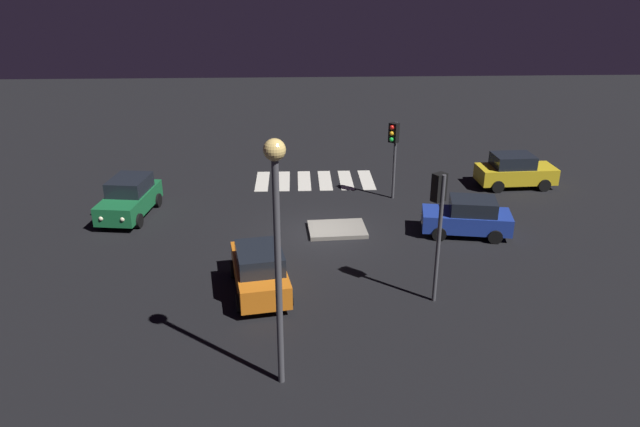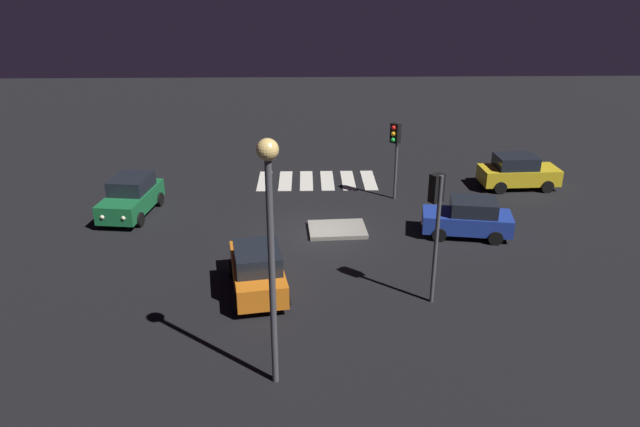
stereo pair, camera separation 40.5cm
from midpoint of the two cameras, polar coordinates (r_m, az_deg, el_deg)
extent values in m
plane|color=black|center=(26.20, 0.44, -2.02)|extent=(80.00, 80.00, 0.00)
cube|color=gray|center=(26.49, 2.10, -1.54)|extent=(2.64, 2.04, 0.18)
cube|color=#196B38|center=(29.32, -17.30, 1.18)|extent=(2.28, 4.31, 0.84)
cube|color=black|center=(29.28, -17.28, 2.75)|extent=(1.87, 2.30, 0.68)
cylinder|color=black|center=(28.05, -16.55, -0.56)|extent=(0.32, 0.69, 0.66)
cylinder|color=black|center=(28.74, -19.75, -0.40)|extent=(0.32, 0.69, 0.66)
cylinder|color=black|center=(30.24, -14.80, 1.34)|extent=(0.32, 0.69, 0.66)
cylinder|color=black|center=(30.88, -17.81, 1.44)|extent=(0.32, 0.69, 0.66)
sphere|color=#F2EABF|center=(27.43, -17.93, -0.40)|extent=(0.22, 0.22, 0.22)
sphere|color=#F2EABF|center=(27.83, -19.76, -0.31)|extent=(0.22, 0.22, 0.22)
cube|color=#1E389E|center=(26.70, 14.32, -0.75)|extent=(4.01, 2.25, 0.78)
cube|color=black|center=(26.46, 14.96, 0.62)|extent=(2.16, 1.79, 0.63)
cylinder|color=black|center=(25.99, 11.82, -2.01)|extent=(0.64, 0.32, 0.61)
cylinder|color=black|center=(27.45, 11.67, -0.63)|extent=(0.64, 0.32, 0.61)
cylinder|color=black|center=(26.27, 16.94, -2.27)|extent=(0.64, 0.32, 0.61)
cylinder|color=black|center=(27.72, 16.52, -0.89)|extent=(0.64, 0.32, 0.61)
sphere|color=#F2EABF|center=(26.13, 10.36, -0.91)|extent=(0.20, 0.20, 0.20)
sphere|color=#F2EABF|center=(26.96, 10.32, -0.16)|extent=(0.20, 0.20, 0.20)
cube|color=orange|center=(21.65, -5.50, -5.70)|extent=(2.40, 4.27, 0.83)
cube|color=black|center=(21.09, -5.50, -4.23)|extent=(1.91, 2.31, 0.67)
cylinder|color=black|center=(22.88, -7.92, -5.23)|extent=(0.34, 0.68, 0.65)
cylinder|color=black|center=(23.01, -3.69, -4.88)|extent=(0.34, 0.68, 0.65)
cylinder|color=black|center=(20.70, -7.44, -8.42)|extent=(0.34, 0.68, 0.65)
cylinder|color=black|center=(20.84, -2.74, -8.01)|extent=(0.34, 0.68, 0.65)
sphere|color=#F2EABF|center=(23.38, -7.19, -3.53)|extent=(0.22, 0.22, 0.22)
sphere|color=#F2EABF|center=(23.45, -4.86, -3.34)|extent=(0.22, 0.22, 0.22)
cube|color=gold|center=(33.31, 18.86, 3.51)|extent=(4.11, 1.91, 0.83)
cube|color=black|center=(32.99, 18.63, 4.74)|extent=(2.14, 1.67, 0.67)
cylinder|color=black|center=(34.66, 20.19, 3.41)|extent=(0.66, 0.27, 0.65)
cylinder|color=black|center=(33.20, 21.31, 2.42)|extent=(0.66, 0.27, 0.65)
cylinder|color=black|center=(33.72, 16.29, 3.39)|extent=(0.66, 0.27, 0.65)
cylinder|color=black|center=(32.22, 17.27, 2.38)|extent=(0.66, 0.27, 0.65)
sphere|color=#F2EABF|center=(34.53, 21.62, 3.78)|extent=(0.22, 0.22, 0.22)
sphere|color=#F2EABF|center=(33.72, 22.27, 3.25)|extent=(0.22, 0.22, 0.22)
cylinder|color=#47474C|center=(29.85, 7.70, 4.97)|extent=(0.14, 0.14, 3.94)
cube|color=black|center=(29.29, 7.66, 7.66)|extent=(0.54, 0.53, 0.96)
sphere|color=red|center=(29.05, 7.47, 8.16)|extent=(0.22, 0.22, 0.22)
sphere|color=orange|center=(29.13, 7.44, 7.59)|extent=(0.22, 0.22, 0.22)
sphere|color=green|center=(29.20, 7.41, 7.02)|extent=(0.22, 0.22, 0.22)
cylinder|color=#47474C|center=(20.50, 11.65, -2.64)|extent=(0.14, 0.14, 4.70)
cube|color=black|center=(19.90, 11.70, 2.41)|extent=(0.54, 0.51, 0.96)
sphere|color=red|center=(19.93, 11.36, 3.39)|extent=(0.22, 0.22, 0.22)
sphere|color=orange|center=(20.03, 11.29, 2.58)|extent=(0.22, 0.22, 0.22)
sphere|color=green|center=(20.13, 11.23, 1.78)|extent=(0.22, 0.22, 0.22)
cylinder|color=#47474C|center=(15.80, -3.89, -6.18)|extent=(0.18, 0.18, 6.68)
sphere|color=#F9D172|center=(14.44, -4.26, 6.14)|extent=(0.56, 0.56, 0.56)
cube|color=silver|center=(32.96, 5.06, 3.21)|extent=(0.70, 3.20, 0.02)
cube|color=silver|center=(32.85, 3.06, 3.20)|extent=(0.70, 3.20, 0.02)
cube|color=silver|center=(32.78, 1.05, 3.19)|extent=(0.70, 3.20, 0.02)
cube|color=silver|center=(32.75, -0.96, 3.17)|extent=(0.70, 3.20, 0.02)
cube|color=silver|center=(32.77, -2.98, 3.15)|extent=(0.70, 3.20, 0.02)
cube|color=silver|center=(32.82, -4.99, 3.13)|extent=(0.70, 3.20, 0.02)
camera|label=1|loc=(0.20, -89.55, 0.19)|focal=33.33mm
camera|label=2|loc=(0.20, 90.45, -0.19)|focal=33.33mm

